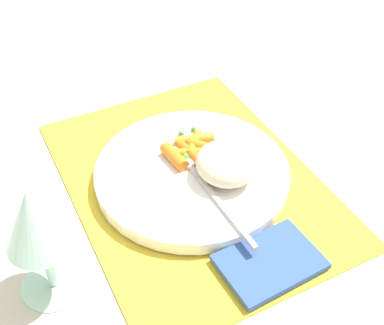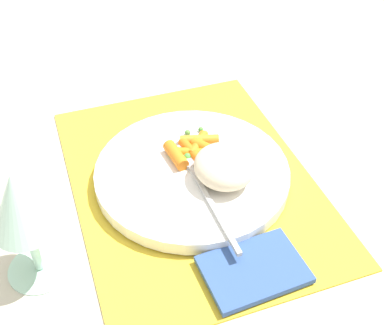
{
  "view_description": "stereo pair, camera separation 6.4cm",
  "coord_description": "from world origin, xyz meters",
  "px_view_note": "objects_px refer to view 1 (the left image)",
  "views": [
    {
      "loc": [
        -0.43,
        0.22,
        0.47
      ],
      "look_at": [
        0.0,
        0.0,
        0.03
      ],
      "focal_mm": 46.84,
      "sensor_mm": 36.0,
      "label": 1
    },
    {
      "loc": [
        -0.46,
        0.16,
        0.47
      ],
      "look_at": [
        0.0,
        0.0,
        0.03
      ],
      "focal_mm": 46.84,
      "sensor_mm": 36.0,
      "label": 2
    }
  ],
  "objects_px": {
    "plate": "(192,173)",
    "fork": "(205,182)",
    "rice_mound": "(226,163)",
    "napkin": "(270,262)",
    "carrot_portion": "(190,149)",
    "wine_glass": "(35,223)"
  },
  "relations": [
    {
      "from": "plate",
      "to": "fork",
      "type": "height_order",
      "value": "fork"
    },
    {
      "from": "rice_mound",
      "to": "napkin",
      "type": "relative_size",
      "value": 0.73
    },
    {
      "from": "carrot_portion",
      "to": "napkin",
      "type": "distance_m",
      "value": 0.2
    },
    {
      "from": "plate",
      "to": "rice_mound",
      "type": "bearing_deg",
      "value": -135.3
    },
    {
      "from": "fork",
      "to": "napkin",
      "type": "height_order",
      "value": "fork"
    },
    {
      "from": "plate",
      "to": "wine_glass",
      "type": "height_order",
      "value": "wine_glass"
    },
    {
      "from": "napkin",
      "to": "plate",
      "type": "bearing_deg",
      "value": 5.23
    },
    {
      "from": "napkin",
      "to": "rice_mound",
      "type": "bearing_deg",
      "value": -7.14
    },
    {
      "from": "wine_glass",
      "to": "napkin",
      "type": "relative_size",
      "value": 1.3
    },
    {
      "from": "plate",
      "to": "rice_mound",
      "type": "distance_m",
      "value": 0.05
    },
    {
      "from": "rice_mound",
      "to": "fork",
      "type": "distance_m",
      "value": 0.04
    },
    {
      "from": "carrot_portion",
      "to": "fork",
      "type": "xyz_separation_m",
      "value": [
        -0.06,
        0.01,
        -0.0
      ]
    },
    {
      "from": "plate",
      "to": "napkin",
      "type": "distance_m",
      "value": 0.17
    },
    {
      "from": "carrot_portion",
      "to": "wine_glass",
      "type": "relative_size",
      "value": 0.55
    },
    {
      "from": "rice_mound",
      "to": "fork",
      "type": "bearing_deg",
      "value": 93.12
    },
    {
      "from": "fork",
      "to": "wine_glass",
      "type": "distance_m",
      "value": 0.23
    },
    {
      "from": "carrot_portion",
      "to": "wine_glass",
      "type": "xyz_separation_m",
      "value": [
        -0.11,
        0.22,
        0.07
      ]
    },
    {
      "from": "plate",
      "to": "fork",
      "type": "distance_m",
      "value": 0.04
    },
    {
      "from": "wine_glass",
      "to": "carrot_portion",
      "type": "bearing_deg",
      "value": -64.16
    },
    {
      "from": "fork",
      "to": "napkin",
      "type": "bearing_deg",
      "value": -173.86
    },
    {
      "from": "napkin",
      "to": "carrot_portion",
      "type": "bearing_deg",
      "value": 1.17
    },
    {
      "from": "rice_mound",
      "to": "napkin",
      "type": "height_order",
      "value": "rice_mound"
    }
  ]
}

